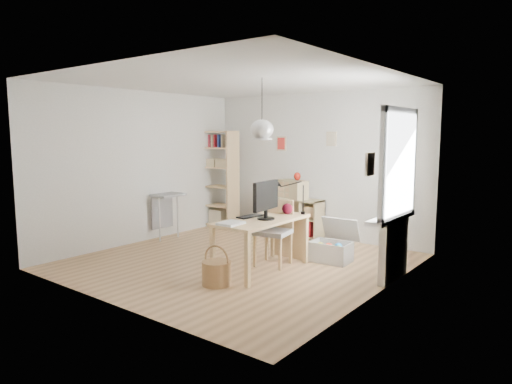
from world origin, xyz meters
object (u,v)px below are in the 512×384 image
Objects in this scene: tall_bookshelf at (219,175)px; storage_chest at (333,248)px; cube_shelf at (289,219)px; chair at (275,228)px; desk at (262,225)px; drawer_chest at (293,189)px; monitor at (266,198)px.

tall_bookshelf reaches higher than storage_chest.
chair reaches higher than cube_shelf.
storage_chest is (3.15, -0.89, -0.88)m from tall_bookshelf.
drawer_chest is at bearing 112.34° from desk.
cube_shelf is 1.77m from tall_bookshelf.
cube_shelf is 2.12m from chair.
drawer_chest is (-0.90, 2.19, 0.24)m from desk.
monitor is 2.40m from drawer_chest.
tall_bookshelf is at bearing -153.32° from drawer_chest.
desk is 2.48m from cube_shelf.
monitor is at bearing -36.27° from tall_bookshelf.
desk is 1.56× the size of chair.
monitor is at bearing -63.89° from cube_shelf.
monitor is at bearing -47.50° from drawer_chest.
drawer_chest is at bearing 8.10° from tall_bookshelf.
tall_bookshelf is 3.30× the size of drawer_chest.
storage_chest is (0.57, 1.06, -0.45)m from desk.
chair is at bearing -31.74° from tall_bookshelf.
desk is at bearing -37.01° from tall_bookshelf.
cube_shelf is 1.46× the size of chair.
desk is 0.39m from chair.
chair is 0.64m from monitor.
cube_shelf is 2.31× the size of drawer_chest.
tall_bookshelf is 1.71m from drawer_chest.
tall_bookshelf is at bearing 142.99° from desk.
chair is 1.55× the size of monitor.
chair is 0.98m from storage_chest.
monitor is (0.07, -0.00, 0.40)m from desk.
tall_bookshelf reaches higher than cube_shelf.
chair is 1.35× the size of storage_chest.
tall_bookshelf is (-2.59, 1.95, 0.43)m from desk.
drawer_chest reaches higher than desk.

